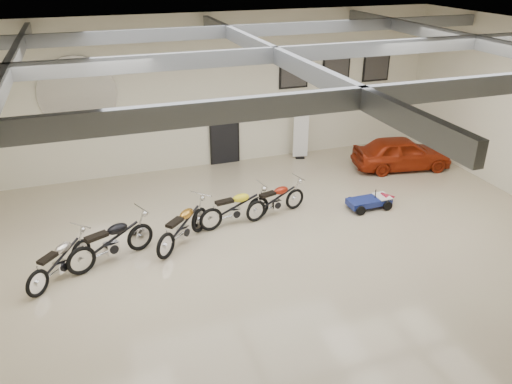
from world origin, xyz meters
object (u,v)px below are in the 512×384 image
object	(u,v)px
motorcycle_black	(111,241)
motorcycle_yellow	(235,207)
banner_stand	(301,132)
vintage_car	(402,153)
motorcycle_red	(276,199)
go_kart	(373,198)
motorcycle_silver	(59,260)
motorcycle_gold	(183,225)

from	to	relation	value
motorcycle_black	motorcycle_yellow	xyz separation A→B (m)	(3.26, 0.77, -0.04)
banner_stand	vintage_car	distance (m)	3.49
vintage_car	motorcycle_red	bearing A→B (deg)	118.44
motorcycle_yellow	go_kart	xyz separation A→B (m)	(4.03, -0.34, -0.24)
go_kart	motorcycle_silver	bearing A→B (deg)	-175.46
banner_stand	motorcycle_silver	size ratio (longest dim) A/B	1.01
banner_stand	vintage_car	world-z (taller)	banner_stand
motorcycle_gold	motorcycle_red	bearing A→B (deg)	-29.13
banner_stand	motorcycle_black	xyz separation A→B (m)	(-6.85, -4.62, -0.40)
banner_stand	motorcycle_red	xyz separation A→B (m)	(-2.36, -3.70, -0.47)
motorcycle_black	vintage_car	distance (m)	10.06
motorcycle_silver	motorcycle_yellow	xyz separation A→B (m)	(4.41, 1.11, 0.03)
motorcycle_gold	motorcycle_black	bearing A→B (deg)	144.01
motorcycle_silver	motorcycle_black	bearing A→B (deg)	-30.70
motorcycle_silver	motorcycle_black	size ratio (longest dim) A/B	0.88
motorcycle_black	go_kart	distance (m)	7.31
banner_stand	motorcycle_gold	bearing A→B (deg)	-125.63
motorcycle_black	motorcycle_gold	xyz separation A→B (m)	(1.75, 0.22, -0.03)
motorcycle_yellow	go_kart	bearing A→B (deg)	-13.98
go_kart	motorcycle_red	bearing A→B (deg)	169.35
motorcycle_yellow	motorcycle_silver	bearing A→B (deg)	-174.93
motorcycle_silver	motorcycle_red	xyz separation A→B (m)	(5.64, 1.26, -0.00)
banner_stand	vintage_car	xyz separation A→B (m)	(2.85, -1.96, -0.41)
motorcycle_gold	motorcycle_red	distance (m)	2.83
motorcycle_yellow	motorcycle_black	bearing A→B (deg)	-175.87
motorcycle_black	vintage_car	size ratio (longest dim) A/B	0.66
motorcycle_silver	go_kart	bearing A→B (deg)	-42.27
motorcycle_gold	vintage_car	size ratio (longest dim) A/B	0.63
banner_stand	motorcycle_black	distance (m)	8.27
motorcycle_black	motorcycle_silver	bearing A→B (deg)	172.99
vintage_car	motorcycle_gold	bearing A→B (deg)	116.99
motorcycle_red	vintage_car	size ratio (longest dim) A/B	0.58
motorcycle_red	vintage_car	world-z (taller)	vintage_car
motorcycle_red	go_kart	xyz separation A→B (m)	(2.80, -0.49, -0.21)
motorcycle_black	go_kart	size ratio (longest dim) A/B	1.41
banner_stand	go_kart	size ratio (longest dim) A/B	1.25
motorcycle_yellow	motorcycle_gold	bearing A→B (deg)	-169.39
motorcycle_yellow	motorcycle_red	size ratio (longest dim) A/B	1.06
motorcycle_black	motorcycle_yellow	distance (m)	3.35
motorcycle_black	motorcycle_gold	distance (m)	1.76
motorcycle_black	motorcycle_red	bearing A→B (deg)	-12.27
motorcycle_red	go_kart	distance (m)	2.85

